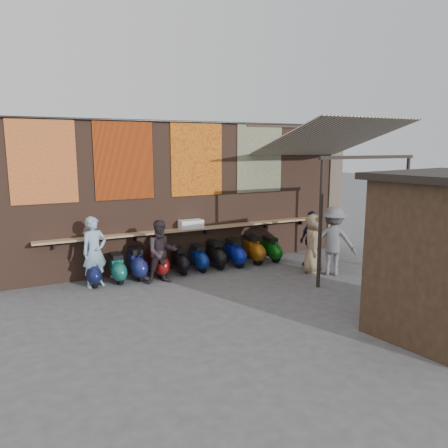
% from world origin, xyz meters
% --- Properties ---
extents(ground, '(70.00, 70.00, 0.00)m').
position_xyz_m(ground, '(0.00, 0.00, 0.00)').
color(ground, '#474749').
rests_on(ground, ground).
extents(brick_wall, '(10.00, 0.40, 4.00)m').
position_xyz_m(brick_wall, '(0.00, 2.70, 2.00)').
color(brick_wall, brown).
rests_on(brick_wall, ground).
extents(pier_right, '(0.50, 0.50, 4.00)m').
position_xyz_m(pier_right, '(5.20, 2.70, 2.00)').
color(pier_right, '#4C4238').
rests_on(pier_right, ground).
extents(eating_counter, '(8.00, 0.32, 0.05)m').
position_xyz_m(eating_counter, '(0.00, 2.33, 1.10)').
color(eating_counter, '#9E7A51').
rests_on(eating_counter, brick_wall).
extents(shelf_box, '(0.65, 0.32, 0.23)m').
position_xyz_m(shelf_box, '(0.02, 2.30, 1.24)').
color(shelf_box, white).
rests_on(shelf_box, eating_counter).
extents(tapestry_redgold, '(1.50, 0.02, 2.00)m').
position_xyz_m(tapestry_redgold, '(-3.60, 2.48, 3.00)').
color(tapestry_redgold, maroon).
rests_on(tapestry_redgold, brick_wall).
extents(tapestry_sun, '(1.50, 0.02, 2.00)m').
position_xyz_m(tapestry_sun, '(-1.70, 2.48, 3.00)').
color(tapestry_sun, '#EC4C0D').
rests_on(tapestry_sun, brick_wall).
extents(tapestry_orange, '(1.50, 0.02, 2.00)m').
position_xyz_m(tapestry_orange, '(0.30, 2.48, 3.00)').
color(tapestry_orange, orange).
rests_on(tapestry_orange, brick_wall).
extents(tapestry_multi, '(1.50, 0.02, 2.00)m').
position_xyz_m(tapestry_multi, '(2.30, 2.48, 3.00)').
color(tapestry_multi, '#265B8E').
rests_on(tapestry_multi, brick_wall).
extents(hang_rail, '(9.50, 0.06, 0.06)m').
position_xyz_m(hang_rail, '(0.00, 2.47, 3.98)').
color(hang_rail, black).
rests_on(hang_rail, brick_wall).
extents(scooter_stool_0, '(0.32, 0.72, 0.69)m').
position_xyz_m(scooter_stool_0, '(-2.70, 2.00, 0.34)').
color(scooter_stool_0, '#111743').
rests_on(scooter_stool_0, ground).
extents(scooter_stool_1, '(0.34, 0.75, 0.71)m').
position_xyz_m(scooter_stool_1, '(-2.10, 1.98, 0.35)').
color(scooter_stool_1, '#19655A').
rests_on(scooter_stool_1, ground).
extents(scooter_stool_2, '(0.37, 0.83, 0.78)m').
position_xyz_m(scooter_stool_2, '(-1.59, 2.03, 0.39)').
color(scooter_stool_2, navy).
rests_on(scooter_stool_2, ground).
extents(scooter_stool_3, '(0.38, 0.85, 0.80)m').
position_xyz_m(scooter_stool_3, '(-1.03, 2.00, 0.40)').
color(scooter_stool_3, maroon).
rests_on(scooter_stool_3, ground).
extents(scooter_stool_4, '(0.32, 0.71, 0.68)m').
position_xyz_m(scooter_stool_4, '(-0.43, 2.00, 0.34)').
color(scooter_stool_4, black).
rests_on(scooter_stool_4, ground).
extents(scooter_stool_5, '(0.33, 0.73, 0.69)m').
position_xyz_m(scooter_stool_5, '(0.12, 2.00, 0.34)').
color(scooter_stool_5, navy).
rests_on(scooter_stool_5, ground).
extents(scooter_stool_6, '(0.35, 0.78, 0.74)m').
position_xyz_m(scooter_stool_6, '(0.65, 2.04, 0.37)').
color(scooter_stool_6, black).
rests_on(scooter_stool_6, ground).
extents(scooter_stool_7, '(0.36, 0.79, 0.75)m').
position_xyz_m(scooter_stool_7, '(1.21, 1.97, 0.38)').
color(scooter_stool_7, '#0C188D').
rests_on(scooter_stool_7, ground).
extents(scooter_stool_8, '(0.37, 0.83, 0.79)m').
position_xyz_m(scooter_stool_8, '(1.85, 2.03, 0.39)').
color(scooter_stool_8, '#83470B').
rests_on(scooter_stool_8, ground).
extents(scooter_stool_9, '(0.34, 0.74, 0.71)m').
position_xyz_m(scooter_stool_9, '(2.43, 1.96, 0.35)').
color(scooter_stool_9, '#0B500F').
rests_on(scooter_stool_9, ground).
extents(diner_left, '(0.71, 0.56, 1.70)m').
position_xyz_m(diner_left, '(-2.65, 1.89, 0.85)').
color(diner_left, '#86A9C3').
rests_on(diner_left, ground).
extents(diner_right, '(0.84, 0.69, 1.58)m').
position_xyz_m(diner_right, '(-1.13, 1.40, 0.79)').
color(diner_right, '#2C2226').
rests_on(diner_right, ground).
extents(shopper_navy, '(0.98, 0.56, 1.57)m').
position_xyz_m(shopper_navy, '(3.14, 1.00, 0.79)').
color(shopper_navy, black).
rests_on(shopper_navy, ground).
extents(shopper_grey, '(1.31, 1.30, 1.81)m').
position_xyz_m(shopper_grey, '(3.11, 0.08, 0.90)').
color(shopper_grey, slate).
rests_on(shopper_grey, ground).
extents(shopper_tan, '(0.92, 0.90, 1.60)m').
position_xyz_m(shopper_tan, '(2.77, 0.45, 0.80)').
color(shopper_tan, '#887257').
rests_on(shopper_tan, ground).
extents(stall_sign, '(1.19, 0.23, 0.50)m').
position_xyz_m(stall_sign, '(2.41, -2.72, 2.01)').
color(stall_sign, gold).
rests_on(stall_sign, market_stall).
extents(stall_shelf, '(2.12, 0.44, 0.06)m').
position_xyz_m(stall_shelf, '(2.41, -2.72, 1.01)').
color(stall_shelf, '#473321').
rests_on(stall_shelf, market_stall).
extents(awning_canvas, '(3.20, 3.28, 0.97)m').
position_xyz_m(awning_canvas, '(3.50, 0.90, 3.55)').
color(awning_canvas, beige).
rests_on(awning_canvas, brick_wall).
extents(awning_ledger, '(3.30, 0.08, 0.12)m').
position_xyz_m(awning_ledger, '(3.50, 2.49, 3.95)').
color(awning_ledger, '#33261C').
rests_on(awning_ledger, brick_wall).
extents(awning_header, '(3.00, 0.08, 0.08)m').
position_xyz_m(awning_header, '(3.50, -0.60, 3.08)').
color(awning_header, black).
rests_on(awning_header, awning_post_left).
extents(awning_post_left, '(0.09, 0.09, 3.10)m').
position_xyz_m(awning_post_left, '(2.10, -0.60, 1.55)').
color(awning_post_left, black).
rests_on(awning_post_left, ground).
extents(awning_post_right, '(0.09, 0.09, 3.10)m').
position_xyz_m(awning_post_right, '(4.90, -0.60, 1.55)').
color(awning_post_right, black).
rests_on(awning_post_right, ground).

